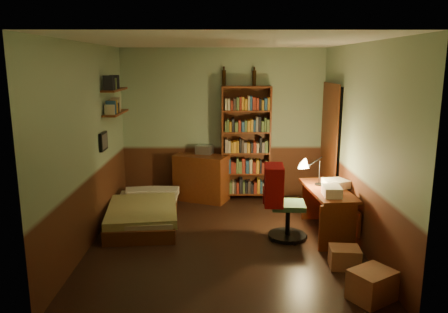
{
  "coord_description": "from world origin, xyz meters",
  "views": [
    {
      "loc": [
        -0.05,
        -5.54,
        2.35
      ],
      "look_at": [
        0.0,
        0.25,
        1.1
      ],
      "focal_mm": 35.0,
      "sensor_mm": 36.0,
      "label": 1
    }
  ],
  "objects_px": {
    "bookshelf": "(246,144)",
    "bed": "(144,206)",
    "mini_stereo": "(205,149)",
    "desk": "(327,211)",
    "cardboard_box_a": "(372,285)",
    "cardboard_box_b": "(344,257)",
    "dresser": "(202,178)",
    "office_chair": "(288,207)",
    "desk_lamp": "(320,164)"
  },
  "relations": [
    {
      "from": "bed",
      "to": "mini_stereo",
      "type": "distance_m",
      "value": 1.61
    },
    {
      "from": "desk",
      "to": "cardboard_box_a",
      "type": "height_order",
      "value": "desk"
    },
    {
      "from": "dresser",
      "to": "office_chair",
      "type": "relative_size",
      "value": 1.02
    },
    {
      "from": "mini_stereo",
      "to": "bookshelf",
      "type": "bearing_deg",
      "value": 14.62
    },
    {
      "from": "desk_lamp",
      "to": "bookshelf",
      "type": "bearing_deg",
      "value": 118.11
    },
    {
      "from": "dresser",
      "to": "cardboard_box_a",
      "type": "height_order",
      "value": "dresser"
    },
    {
      "from": "bed",
      "to": "mini_stereo",
      "type": "relative_size",
      "value": 6.25
    },
    {
      "from": "bookshelf",
      "to": "dresser",
      "type": "bearing_deg",
      "value": -174.6
    },
    {
      "from": "dresser",
      "to": "mini_stereo",
      "type": "xyz_separation_m",
      "value": [
        0.05,
        0.12,
        0.47
      ]
    },
    {
      "from": "dresser",
      "to": "cardboard_box_b",
      "type": "bearing_deg",
      "value": -33.01
    },
    {
      "from": "bed",
      "to": "cardboard_box_b",
      "type": "height_order",
      "value": "bed"
    },
    {
      "from": "bookshelf",
      "to": "cardboard_box_a",
      "type": "xyz_separation_m",
      "value": [
        1.08,
        -3.39,
        -0.83
      ]
    },
    {
      "from": "bed",
      "to": "desk",
      "type": "distance_m",
      "value": 2.66
    },
    {
      "from": "bookshelf",
      "to": "bed",
      "type": "bearing_deg",
      "value": -144.38
    },
    {
      "from": "mini_stereo",
      "to": "cardboard_box_b",
      "type": "bearing_deg",
      "value": -39.75
    },
    {
      "from": "bookshelf",
      "to": "desk",
      "type": "xyz_separation_m",
      "value": [
        1.04,
        -1.63,
        -0.66
      ]
    },
    {
      "from": "office_chair",
      "to": "cardboard_box_a",
      "type": "bearing_deg",
      "value": -64.98
    },
    {
      "from": "mini_stereo",
      "to": "desk",
      "type": "bearing_deg",
      "value": -25.83
    },
    {
      "from": "desk",
      "to": "desk_lamp",
      "type": "distance_m",
      "value": 0.67
    },
    {
      "from": "dresser",
      "to": "mini_stereo",
      "type": "bearing_deg",
      "value": 89.85
    },
    {
      "from": "desk",
      "to": "cardboard_box_b",
      "type": "height_order",
      "value": "desk"
    },
    {
      "from": "cardboard_box_a",
      "to": "cardboard_box_b",
      "type": "distance_m",
      "value": 0.72
    },
    {
      "from": "mini_stereo",
      "to": "bookshelf",
      "type": "relative_size",
      "value": 0.14
    },
    {
      "from": "desk_lamp",
      "to": "office_chair",
      "type": "distance_m",
      "value": 0.8
    },
    {
      "from": "dresser",
      "to": "office_chair",
      "type": "xyz_separation_m",
      "value": [
        1.24,
        -1.71,
        0.04
      ]
    },
    {
      "from": "dresser",
      "to": "cardboard_box_a",
      "type": "xyz_separation_m",
      "value": [
        1.85,
        -3.31,
        -0.24
      ]
    },
    {
      "from": "bed",
      "to": "mini_stereo",
      "type": "height_order",
      "value": "mini_stereo"
    },
    {
      "from": "dresser",
      "to": "bookshelf",
      "type": "height_order",
      "value": "bookshelf"
    },
    {
      "from": "desk",
      "to": "cardboard_box_a",
      "type": "bearing_deg",
      "value": -93.46
    },
    {
      "from": "bed",
      "to": "desk_lamp",
      "type": "bearing_deg",
      "value": -10.45
    },
    {
      "from": "bookshelf",
      "to": "cardboard_box_b",
      "type": "relative_size",
      "value": 5.74
    },
    {
      "from": "bed",
      "to": "cardboard_box_a",
      "type": "xyz_separation_m",
      "value": [
        2.66,
        -2.22,
        -0.1
      ]
    },
    {
      "from": "office_chair",
      "to": "bed",
      "type": "bearing_deg",
      "value": 167.12
    },
    {
      "from": "dresser",
      "to": "desk_lamp",
      "type": "xyz_separation_m",
      "value": [
        1.73,
        -1.35,
        0.56
      ]
    },
    {
      "from": "mini_stereo",
      "to": "cardboard_box_b",
      "type": "distance_m",
      "value": 3.3
    },
    {
      "from": "bookshelf",
      "to": "mini_stereo",
      "type": "bearing_deg",
      "value": 175.89
    },
    {
      "from": "bed",
      "to": "office_chair",
      "type": "xyz_separation_m",
      "value": [
        2.05,
        -0.63,
        0.18
      ]
    },
    {
      "from": "desk",
      "to": "cardboard_box_b",
      "type": "distance_m",
      "value": 1.06
    },
    {
      "from": "dresser",
      "to": "cardboard_box_a",
      "type": "relative_size",
      "value": 2.15
    },
    {
      "from": "bed",
      "to": "cardboard_box_a",
      "type": "distance_m",
      "value": 3.47
    },
    {
      "from": "mini_stereo",
      "to": "office_chair",
      "type": "relative_size",
      "value": 0.32
    },
    {
      "from": "desk",
      "to": "cardboard_box_a",
      "type": "distance_m",
      "value": 1.77
    },
    {
      "from": "mini_stereo",
      "to": "cardboard_box_a",
      "type": "bearing_deg",
      "value": -44.52
    },
    {
      "from": "cardboard_box_a",
      "to": "cardboard_box_b",
      "type": "relative_size",
      "value": 1.22
    },
    {
      "from": "desk",
      "to": "cardboard_box_b",
      "type": "relative_size",
      "value": 3.53
    },
    {
      "from": "office_chair",
      "to": "desk",
      "type": "bearing_deg",
      "value": 20.28
    },
    {
      "from": "desk",
      "to": "cardboard_box_b",
      "type": "xyz_separation_m",
      "value": [
        -0.03,
        -1.04,
        -0.2
      ]
    },
    {
      "from": "bed",
      "to": "cardboard_box_a",
      "type": "relative_size",
      "value": 4.16
    },
    {
      "from": "dresser",
      "to": "cardboard_box_a",
      "type": "distance_m",
      "value": 3.8
    },
    {
      "from": "mini_stereo",
      "to": "office_chair",
      "type": "xyz_separation_m",
      "value": [
        1.19,
        -1.84,
        -0.43
      ]
    }
  ]
}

